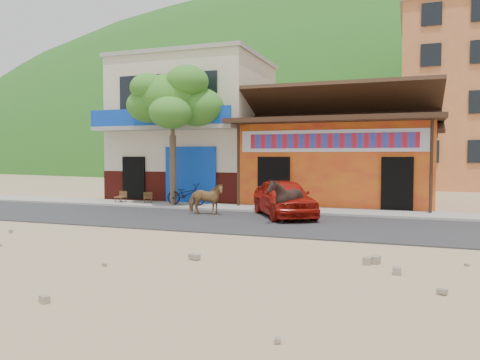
% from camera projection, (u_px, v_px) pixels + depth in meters
% --- Properties ---
extents(ground, '(120.00, 120.00, 0.00)m').
position_uv_depth(ground, '(221.00, 234.00, 13.32)').
color(ground, '#9E825B').
rests_on(ground, ground).
extents(road, '(60.00, 5.00, 0.04)m').
position_uv_depth(road, '(249.00, 222.00, 15.67)').
color(road, '#28282B').
rests_on(road, ground).
extents(sidewalk, '(60.00, 2.00, 0.12)m').
position_uv_depth(sidewalk, '(277.00, 210.00, 18.96)').
color(sidewalk, gray).
rests_on(sidewalk, ground).
extents(dance_club, '(8.00, 6.00, 3.60)m').
position_uv_depth(dance_club, '(340.00, 165.00, 21.94)').
color(dance_club, orange).
rests_on(dance_club, ground).
extents(cafe_building, '(7.00, 6.00, 7.00)m').
position_uv_depth(cafe_building, '(195.00, 132.00, 24.40)').
color(cafe_building, beige).
rests_on(cafe_building, ground).
extents(apartment_front, '(9.00, 9.00, 12.00)m').
position_uv_depth(apartment_front, '(471.00, 102.00, 32.51)').
color(apartment_front, '#CC723F').
rests_on(apartment_front, ground).
extents(hillside, '(100.00, 40.00, 24.00)m').
position_uv_depth(hillside, '(378.00, 97.00, 78.45)').
color(hillside, '#194C14').
rests_on(hillside, ground).
extents(tree, '(3.00, 3.00, 6.00)m').
position_uv_depth(tree, '(173.00, 135.00, 20.17)').
color(tree, '#2D721E').
rests_on(tree, sidewalk).
extents(cow_tan, '(1.48, 0.85, 1.18)m').
position_uv_depth(cow_tan, '(206.00, 199.00, 17.44)').
color(cow_tan, olive).
rests_on(cow_tan, road).
extents(cow_dark, '(1.63, 1.54, 1.46)m').
position_uv_depth(cow_dark, '(286.00, 201.00, 15.37)').
color(cow_dark, black).
rests_on(cow_dark, road).
extents(red_car, '(3.44, 4.30, 1.37)m').
position_uv_depth(red_car, '(284.00, 198.00, 16.95)').
color(red_car, '#A0140B').
rests_on(red_car, road).
extents(scooter, '(1.79, 0.68, 0.93)m').
position_uv_depth(scooter, '(186.00, 194.00, 20.03)').
color(scooter, black).
rests_on(scooter, sidewalk).
extents(cafe_chair_left, '(0.49, 0.49, 0.92)m').
position_uv_depth(cafe_chair_left, '(120.00, 192.00, 21.38)').
color(cafe_chair_left, '#462F17').
rests_on(cafe_chair_left, sidewalk).
extents(cafe_chair_right, '(0.55, 0.55, 0.86)m').
position_uv_depth(cafe_chair_right, '(148.00, 193.00, 21.21)').
color(cafe_chair_right, '#53341B').
rests_on(cafe_chair_right, sidewalk).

